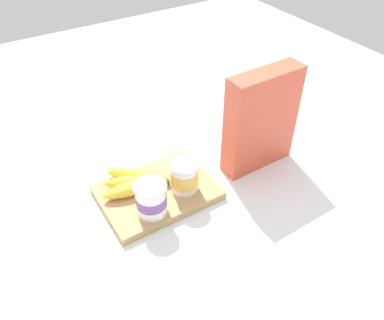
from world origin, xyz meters
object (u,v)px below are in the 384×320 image
at_px(yogurt_cup_back, 151,199).
at_px(cereal_box, 261,121).
at_px(cutting_board, 157,192).
at_px(yogurt_cup_front, 184,176).
at_px(banana_bunch, 136,182).

bearing_deg(yogurt_cup_back, cereal_box, -174.68).
xyz_separation_m(cutting_board, yogurt_cup_front, (-0.06, 0.03, 0.05)).
bearing_deg(banana_bunch, cereal_box, 169.11).
bearing_deg(yogurt_cup_front, banana_bunch, -34.99).
relative_size(cereal_box, yogurt_cup_front, 3.37).
bearing_deg(cutting_board, yogurt_cup_back, 53.47).
distance_m(yogurt_cup_front, yogurt_cup_back, 0.11).
distance_m(cutting_board, yogurt_cup_front, 0.09).
bearing_deg(banana_bunch, yogurt_cup_front, 145.01).
height_order(cereal_box, yogurt_cup_front, cereal_box).
xyz_separation_m(cutting_board, banana_bunch, (0.04, -0.04, 0.03)).
xyz_separation_m(cereal_box, banana_bunch, (0.34, -0.07, -0.10)).
relative_size(cutting_board, yogurt_cup_front, 3.43).
bearing_deg(cutting_board, cereal_box, 174.42).
height_order(cutting_board, banana_bunch, banana_bunch).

